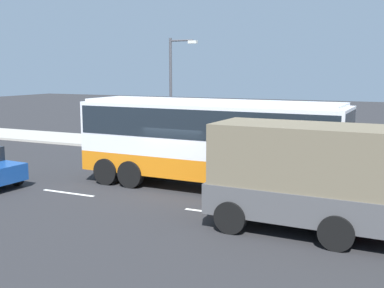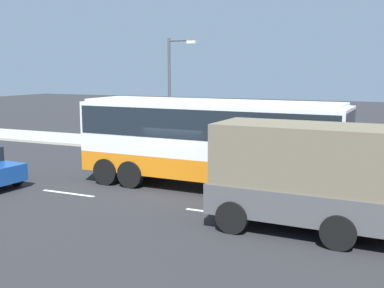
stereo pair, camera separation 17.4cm
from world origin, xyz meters
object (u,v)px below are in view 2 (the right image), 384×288
object	(u,v)px
street_lamp	(172,86)
coach_bus	(209,135)
pedestrian_at_crossing	(347,141)
pedestrian_near_curb	(276,138)
cargo_truck	(345,179)

from	to	relation	value
street_lamp	coach_bus	bearing A→B (deg)	-53.65
coach_bus	pedestrian_at_crossing	world-z (taller)	coach_bus
pedestrian_near_curb	street_lamp	size ratio (longest dim) A/B	0.27
pedestrian_near_curb	pedestrian_at_crossing	bearing A→B (deg)	66.98
cargo_truck	street_lamp	world-z (taller)	street_lamp
street_lamp	cargo_truck	bearing A→B (deg)	-44.47
coach_bus	pedestrian_near_curb	bearing A→B (deg)	84.99
pedestrian_near_curb	street_lamp	bearing A→B (deg)	-109.74
pedestrian_near_curb	coach_bus	bearing A→B (deg)	-29.87
coach_bus	pedestrian_near_curb	xyz separation A→B (m)	(0.82, 7.39, -1.04)
cargo_truck	coach_bus	bearing A→B (deg)	149.16
cargo_truck	pedestrian_at_crossing	bearing A→B (deg)	97.36
cargo_truck	pedestrian_at_crossing	distance (m)	11.01
coach_bus	street_lamp	world-z (taller)	street_lamp
coach_bus	cargo_truck	size ratio (longest dim) A/B	1.30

